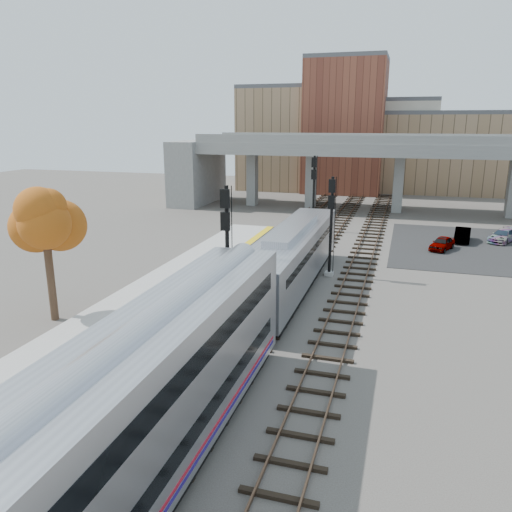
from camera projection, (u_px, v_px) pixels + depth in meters
The scene contains 16 objects.
ground at pixel (213, 367), 23.17m from camera, with size 160.00×160.00×0.00m, color #47423D.
platform at pixel (79, 344), 25.14m from camera, with size 4.50×60.00×0.35m, color #9E9E99.
yellow_strip at pixel (112, 345), 24.56m from camera, with size 0.70×60.00×0.01m, color yellow.
tracks at pixel (292, 285), 34.44m from camera, with size 10.70×95.00×0.25m.
overpass at pixel (382, 165), 61.87m from camera, with size 54.00×12.00×9.50m.
buildings_far at pixel (368, 141), 82.28m from camera, with size 43.00×21.00×20.60m.
parking_lot at pixel (471, 247), 45.13m from camera, with size 14.00×18.00×0.04m, color black.
locomotive at pixel (292, 256), 33.41m from camera, with size 3.02×19.05×4.10m.
coach at pixel (91, 463), 12.39m from camera, with size 3.03×25.00×5.00m.
signal_mast_near at pixel (227, 255), 27.16m from camera, with size 0.60×0.64×7.76m.
signal_mast_mid at pixel (331, 227), 35.83m from camera, with size 0.60×0.64×7.27m.
signal_mast_far at pixel (313, 193), 51.12m from camera, with size 0.60×0.64×7.69m.
tree at pixel (44, 218), 27.15m from camera, with size 3.60×3.60×8.01m.
car_a at pixel (442, 243), 43.95m from camera, with size 1.38×3.43×1.17m, color #99999E.
car_b at pixel (462, 235), 46.98m from camera, with size 1.36×3.90×1.28m, color #99999E.
car_c at pixel (503, 236), 46.85m from camera, with size 1.66×4.07×1.18m, color #99999E.
Camera 1 is at (7.99, -19.55, 11.01)m, focal length 35.00 mm.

